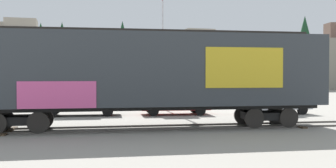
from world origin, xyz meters
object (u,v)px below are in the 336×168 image
object	(u,v)px
parked_car_red	(174,101)
parked_car_silver	(272,100)
freight_car	(149,71)
flagpole	(162,26)
parked_car_black	(80,102)

from	to	relation	value
parked_car_red	parked_car_silver	world-z (taller)	same
freight_car	flagpole	xyz separation A→B (m)	(1.31, 9.77, 3.34)
parked_car_silver	flagpole	bearing A→B (deg)	150.62
parked_car_black	parked_car_red	bearing A→B (deg)	0.85
flagpole	parked_car_red	world-z (taller)	flagpole
freight_car	parked_car_black	xyz separation A→B (m)	(-3.94, 6.12, -1.78)
freight_car	parked_car_silver	size ratio (longest dim) A/B	3.32
parked_car_red	parked_car_silver	xyz separation A→B (m)	(6.17, -0.20, 0.01)
freight_car	flagpole	distance (m)	10.41
flagpole	parked_car_red	size ratio (longest dim) A/B	2.11
flagpole	parked_car_black	bearing A→B (deg)	-145.17
parked_car_silver	parked_car_black	bearing A→B (deg)	179.44
parked_car_red	parked_car_black	bearing A→B (deg)	-179.15
freight_car	parked_car_silver	world-z (taller)	freight_car
flagpole	freight_car	bearing A→B (deg)	-97.62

